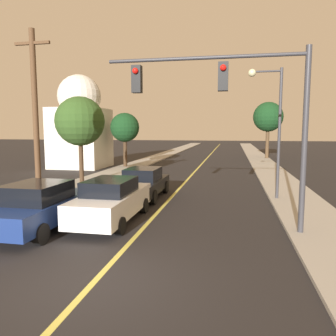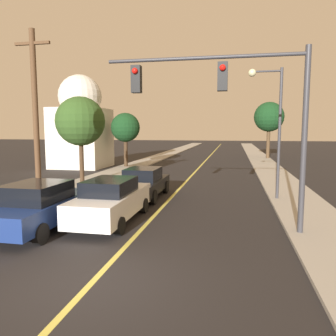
# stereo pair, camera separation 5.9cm
# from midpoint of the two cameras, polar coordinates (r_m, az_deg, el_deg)

# --- Properties ---
(ground_plane) EXTENTS (200.00, 200.00, 0.00)m
(ground_plane) POSITION_cam_midpoint_polar(r_m,az_deg,el_deg) (7.91, -13.03, -18.90)
(ground_plane) COLOR black
(road_surface) EXTENTS (9.56, 80.00, 0.01)m
(road_surface) POSITION_cam_midpoint_polar(r_m,az_deg,el_deg) (42.73, 7.08, 2.05)
(road_surface) COLOR black
(road_surface) RESTS_ON ground
(sidewalk_left) EXTENTS (2.50, 80.00, 0.12)m
(sidewalk_left) POSITION_cam_midpoint_polar(r_m,az_deg,el_deg) (43.57, -0.86, 2.26)
(sidewalk_left) COLOR #9E998E
(sidewalk_left) RESTS_ON ground
(sidewalk_right) EXTENTS (2.50, 80.00, 0.12)m
(sidewalk_right) POSITION_cam_midpoint_polar(r_m,az_deg,el_deg) (42.73, 15.18, 1.94)
(sidewalk_right) COLOR #9E998E
(sidewalk_right) RESTS_ON ground
(car_near_lane_front) EXTENTS (1.84, 4.75, 1.62)m
(car_near_lane_front) POSITION_cam_midpoint_polar(r_m,az_deg,el_deg) (12.28, -9.86, -5.55)
(car_near_lane_front) COLOR white
(car_near_lane_front) RESTS_ON ground
(car_near_lane_second) EXTENTS (1.86, 4.47, 1.52)m
(car_near_lane_second) POSITION_cam_midpoint_polar(r_m,az_deg,el_deg) (16.40, -4.35, -2.56)
(car_near_lane_second) COLOR black
(car_near_lane_second) RESTS_ON ground
(car_outer_lane_front) EXTENTS (2.05, 4.74, 1.62)m
(car_outer_lane_front) POSITION_cam_midpoint_polar(r_m,az_deg,el_deg) (12.07, -21.55, -6.13)
(car_outer_lane_front) COLOR navy
(car_outer_lane_front) RESTS_ON ground
(traffic_signal_mast) EXTENTS (6.47, 0.42, 5.83)m
(traffic_signal_mast) POSITION_cam_midpoint_polar(r_m,az_deg,el_deg) (10.91, 11.33, 11.68)
(traffic_signal_mast) COLOR #333338
(traffic_signal_mast) RESTS_ON ground
(streetlamp_right) EXTENTS (1.58, 0.36, 6.14)m
(streetlamp_right) POSITION_cam_midpoint_polar(r_m,az_deg,el_deg) (16.37, 17.46, 8.90)
(streetlamp_right) COLOR #333338
(streetlamp_right) RESTS_ON ground
(utility_pole_left) EXTENTS (1.60, 0.24, 7.49)m
(utility_pole_left) POSITION_cam_midpoint_polar(r_m,az_deg,el_deg) (15.36, -22.19, 8.53)
(utility_pole_left) COLOR #513823
(utility_pole_left) RESTS_ON ground
(tree_left_near) EXTENTS (2.97, 2.97, 5.28)m
(tree_left_near) POSITION_cam_midpoint_polar(r_m,az_deg,el_deg) (20.69, -15.15, 7.82)
(tree_left_near) COLOR #3D2B1C
(tree_left_near) RESTS_ON ground
(tree_left_far) EXTENTS (2.58, 2.58, 4.79)m
(tree_left_far) POSITION_cam_midpoint_polar(r_m,az_deg,el_deg) (29.66, -7.60, 6.95)
(tree_left_far) COLOR #3D2B1C
(tree_left_far) RESTS_ON ground
(tree_right_near) EXTENTS (3.42, 3.42, 6.49)m
(tree_right_near) POSITION_cam_midpoint_polar(r_m,az_deg,el_deg) (40.00, 17.01, 8.46)
(tree_right_near) COLOR #4C3823
(tree_right_near) RESTS_ON ground
(domed_building_left) EXTENTS (4.52, 4.52, 8.27)m
(domed_building_left) POSITION_cam_midpoint_polar(r_m,az_deg,el_deg) (30.78, -15.09, 7.39)
(domed_building_left) COLOR beige
(domed_building_left) RESTS_ON ground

